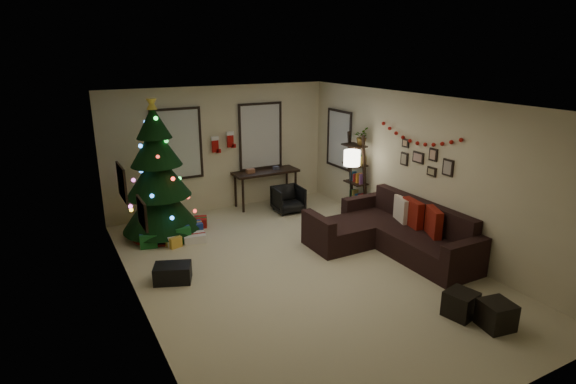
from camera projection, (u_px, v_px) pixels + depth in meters
The scene contains 29 objects.
floor at pixel (300, 270), 7.58m from camera, with size 7.00×7.00×0.00m, color #C1B792.
ceiling at pixel (302, 102), 6.78m from camera, with size 7.00×7.00×0.00m, color white.
wall_back at pixel (220, 149), 10.11m from camera, with size 5.00×5.00×0.00m, color beige.
wall_front at pixel (493, 290), 4.24m from camera, with size 5.00×5.00×0.00m, color beige.
wall_left at pixel (134, 218), 6.04m from camera, with size 7.00×7.00×0.00m, color beige.
wall_right at pixel (422, 171), 8.32m from camera, with size 7.00×7.00×0.00m, color beige.
window_back_left at pixel (177, 144), 9.60m from camera, with size 1.05×0.06×1.50m.
window_back_right at pixel (260, 136), 10.46m from camera, with size 1.05×0.06×1.50m.
window_right_wall at pixel (340, 139), 10.40m from camera, with size 0.06×0.90×1.30m.
christmas_tree at pixel (158, 179), 8.67m from camera, with size 1.45×1.45×2.69m.
presents at pixel (176, 233), 8.77m from camera, with size 1.50×1.01×0.30m.
sofa at pixel (391, 234), 8.28m from camera, with size 1.91×2.77×0.87m.
pillow_red_a at pixel (433, 223), 7.85m from camera, with size 0.13×0.49×0.49m, color maroon.
pillow_red_b at pixel (413, 214), 8.27m from camera, with size 0.13×0.50×0.50m, color maroon.
pillow_cream at pixel (402, 210), 8.50m from camera, with size 0.13×0.46×0.46m, color beige.
ottoman_near at pixel (461, 304), 6.24m from camera, with size 0.37×0.37×0.35m, color black.
ottoman_far at pixel (496, 315), 5.98m from camera, with size 0.38×0.38×0.36m, color black.
desk at pixel (266, 175), 10.50m from camera, with size 1.49×0.53×0.80m.
desk_chair at pixel (288, 199), 10.19m from camera, with size 0.56×0.52×0.57m, color black.
bookshelf at pixel (357, 177), 9.74m from camera, with size 0.30×0.53×1.80m.
potted_plant at pixel (361, 134), 9.39m from camera, with size 0.40×0.35×0.45m, color #4C4C4C.
floor_lamp at pixel (352, 163), 9.23m from camera, with size 0.32×0.32×1.52m.
art_map at pixel (122, 182), 6.69m from camera, with size 0.04×0.60×0.50m.
art_abstract at pixel (142, 213), 5.58m from camera, with size 0.04×0.45×0.35m.
gallery at pixel (425, 160), 8.18m from camera, with size 0.03×1.25×0.54m.
garland at pixel (418, 137), 8.21m from camera, with size 0.08×1.90×0.30m, color #A5140C, non-canonical shape.
stocking_left at pixel (215, 144), 9.92m from camera, with size 0.20×0.05×0.36m.
stocking_right at pixel (231, 139), 10.01m from camera, with size 0.20×0.05×0.36m.
storage_bin at pixel (173, 273), 7.17m from camera, with size 0.55×0.37×0.28m, color black.
Camera 1 is at (-3.45, -5.93, 3.47)m, focal length 29.08 mm.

